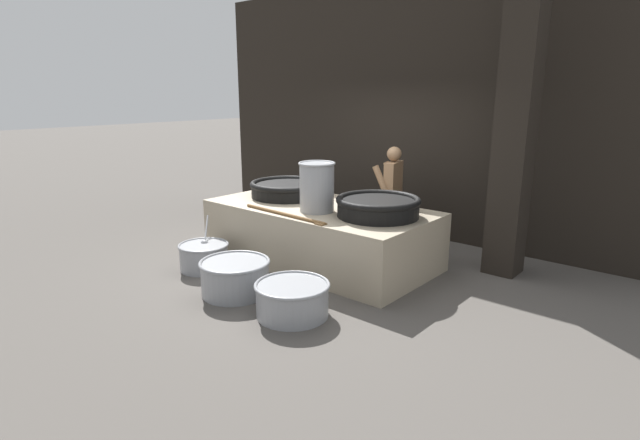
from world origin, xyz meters
The scene contains 12 objects.
ground_plane centered at (0.00, 0.00, 0.00)m, with size 60.00×60.00×0.00m, color #56514C.
back_wall centered at (0.00, 2.19, 2.04)m, with size 8.11×0.24×4.08m, color black.
support_pillar centered at (2.15, 1.23, 2.04)m, with size 0.42×0.42×4.08m, color black.
hearth_platform centered at (0.00, 0.00, 0.40)m, with size 3.15×1.60×0.79m.
giant_wok_near centered at (-0.80, 0.18, 0.92)m, with size 1.14×1.14×0.23m.
giant_wok_far centered at (0.93, 0.04, 0.93)m, with size 1.08×1.08×0.25m.
stock_pot centered at (0.16, -0.25, 1.13)m, with size 0.48×0.48×0.65m.
stirring_paddle centered at (0.05, -0.70, 0.81)m, with size 1.44×0.14×0.04m.
cook centered at (0.42, 1.18, 0.84)m, with size 0.43×0.61×1.55m.
prep_bowl_vegetables centered at (-0.96, -1.29, 0.20)m, with size 0.73×0.73×0.62m.
prep_bowl_meat centered at (0.94, -1.55, 0.20)m, with size 0.81×0.81×0.37m.
prep_bowl_extra centered at (0.01, -1.56, 0.23)m, with size 0.84×0.84×0.41m.
Camera 1 is at (4.38, -5.11, 2.35)m, focal length 28.00 mm.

